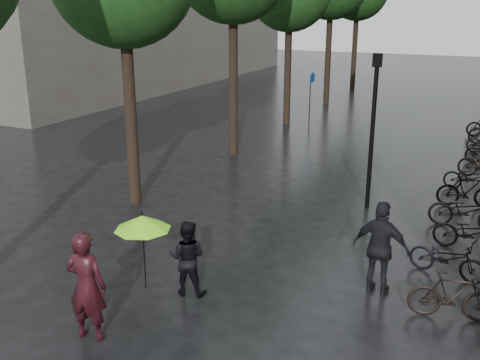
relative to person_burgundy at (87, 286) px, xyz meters
The scene contains 7 objects.
person_burgundy is the anchor object (origin of this frame).
person_black 2.16m from the person_burgundy, 70.02° to the left, with size 0.73×0.57×1.51m, color black.
lime_umbrella 1.40m from the person_burgundy, 67.82° to the left, with size 1.01×1.01×1.49m.
pedestrian_walking 5.46m from the person_burgundy, 41.65° to the left, with size 1.10×0.46×1.88m, color black.
parked_bicycles 12.39m from the person_burgundy, 63.92° to the left, with size 2.09×16.57×1.03m.
lamp_post 8.88m from the person_burgundy, 71.32° to the left, with size 0.22×0.22×4.21m.
cycle_sign 17.90m from the person_burgundy, 96.53° to the left, with size 0.13×0.45×2.48m.
Camera 1 is at (5.02, -5.37, 5.43)m, focal length 42.00 mm.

